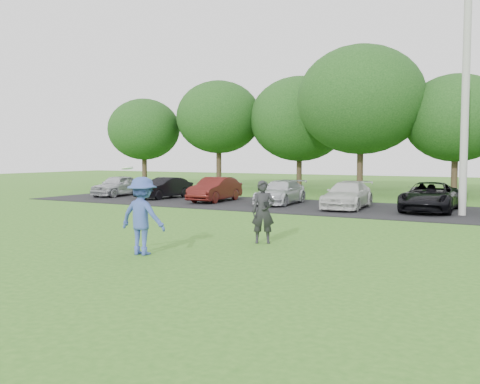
% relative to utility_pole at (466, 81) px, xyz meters
% --- Properties ---
extents(ground, '(100.00, 100.00, 0.00)m').
position_rel_utility_pole_xyz_m(ground, '(-4.62, -12.48, -5.04)').
color(ground, '#31671D').
rests_on(ground, ground).
extents(parking_lot, '(32.00, 6.50, 0.03)m').
position_rel_utility_pole_xyz_m(parking_lot, '(-4.62, 0.52, -5.03)').
color(parking_lot, black).
rests_on(parking_lot, ground).
extents(utility_pole, '(0.28, 0.28, 10.09)m').
position_rel_utility_pole_xyz_m(utility_pole, '(0.00, 0.00, 0.00)').
color(utility_pole, '#AEADA9').
rests_on(utility_pole, ground).
extents(frisbee_player, '(1.19, 0.72, 2.05)m').
position_rel_utility_pole_xyz_m(frisbee_player, '(-5.53, -11.98, -4.14)').
color(frisbee_player, '#384E9F').
rests_on(frisbee_player, ground).
extents(camera_bystander, '(0.71, 0.63, 1.64)m').
position_rel_utility_pole_xyz_m(camera_bystander, '(-3.80, -9.21, -4.22)').
color(camera_bystander, black).
rests_on(camera_bystander, ground).
extents(parked_cars, '(28.38, 4.63, 1.26)m').
position_rel_utility_pole_xyz_m(parked_cars, '(-3.57, 0.70, -4.44)').
color(parked_cars, '#B7B9BE').
rests_on(parked_cars, parking_lot).
extents(tree_row, '(42.39, 9.85, 8.64)m').
position_rel_utility_pole_xyz_m(tree_row, '(-3.11, 10.28, -0.14)').
color(tree_row, '#38281C').
rests_on(tree_row, ground).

